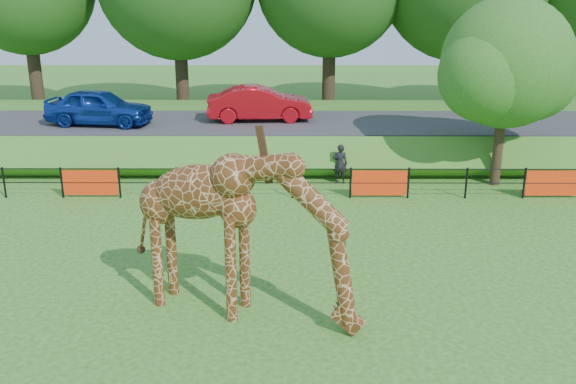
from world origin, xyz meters
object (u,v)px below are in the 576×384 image
car_red (260,103)px  tree_east (509,68)px  visitor (340,164)px  giraffe (244,234)px  car_blue (99,107)px

car_red → tree_east: bearing=-121.7°
car_red → visitor: size_ratio=3.02×
visitor → tree_east: 6.82m
giraffe → visitor: (2.85, 9.92, -1.20)m
car_red → giraffe: bearing=177.1°
visitor → car_blue: bearing=-14.4°
visitor → tree_east: (5.83, -0.12, 3.54)m
car_red → visitor: car_red is taller
giraffe → car_blue: giraffe is taller
giraffe → tree_east: (8.69, 9.80, 2.34)m
car_red → tree_east: size_ratio=0.66×
giraffe → car_red: bearing=112.1°
car_red → visitor: (3.18, -4.57, -1.42)m
car_blue → car_red: size_ratio=0.98×
visitor → tree_east: bearing=-175.1°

